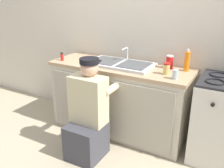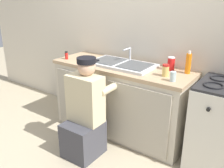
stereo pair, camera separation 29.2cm
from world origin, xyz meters
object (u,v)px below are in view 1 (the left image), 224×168
sink_double_basin (120,64)px  plumber_person (88,118)px  condiment_jar (166,69)px  stove_range (224,121)px  soap_bottle_orange (187,61)px  spice_bottle_red (62,57)px  soda_cup_red (170,62)px  water_glass (175,74)px

sink_double_basin → plumber_person: (-0.05, -0.64, -0.45)m
sink_double_basin → condiment_jar: sink_double_basin is taller
stove_range → plumber_person: bearing=-153.7°
sink_double_basin → soap_bottle_orange: size_ratio=3.20×
stove_range → spice_bottle_red: bearing=-175.0°
sink_double_basin → spice_bottle_red: 0.77m
sink_double_basin → condiment_jar: bearing=-6.6°
soda_cup_red → spice_bottle_red: (-1.31, -0.34, -0.02)m
spice_bottle_red → plumber_person: bearing=-33.5°
stove_range → soda_cup_red: bearing=166.0°
spice_bottle_red → condiment_jar: bearing=4.5°
plumber_person → soap_bottle_orange: 1.26m
plumber_person → spice_bottle_red: (-0.70, 0.46, 0.48)m
stove_range → condiment_jar: 0.81m
stove_range → water_glass: size_ratio=9.24×
sink_double_basin → water_glass: (0.72, -0.17, 0.03)m
soda_cup_red → soap_bottle_orange: bearing=-2.2°
condiment_jar → sink_double_basin: bearing=173.4°
plumber_person → soda_cup_red: 1.13m
stove_range → soda_cup_red: soda_cup_red is taller
plumber_person → spice_bottle_red: 0.97m
water_glass → soap_bottle_orange: bearing=84.4°
condiment_jar → stove_range: bearing=6.0°
plumber_person → spice_bottle_red: bearing=146.5°
soap_bottle_orange → water_glass: (-0.03, -0.33, -0.06)m
plumber_person → soap_bottle_orange: size_ratio=4.42×
sink_double_basin → plumber_person: 0.78m
condiment_jar → spice_bottle_red: (-1.35, -0.11, -0.01)m
condiment_jar → soap_bottle_orange: 0.28m
sink_double_basin → stove_range: 1.31m
sink_double_basin → soda_cup_red: sink_double_basin is taller
plumber_person → soda_cup_red: size_ratio=7.26×
plumber_person → condiment_jar: size_ratio=8.63×
spice_bottle_red → water_glass: (1.47, 0.00, -0.00)m
plumber_person → condiment_jar: bearing=41.3°
condiment_jar → soda_cup_red: bearing=99.2°
sink_double_basin → stove_range: sink_double_basin is taller
stove_range → soda_cup_red: 0.86m
stove_range → plumber_person: (-1.29, -0.64, 0.00)m
plumber_person → condiment_jar: plumber_person is taller
stove_range → plumber_person: size_ratio=0.84×
stove_range → soap_bottle_orange: 0.74m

